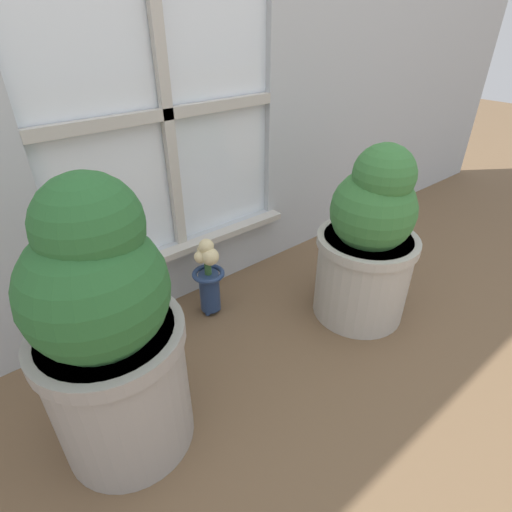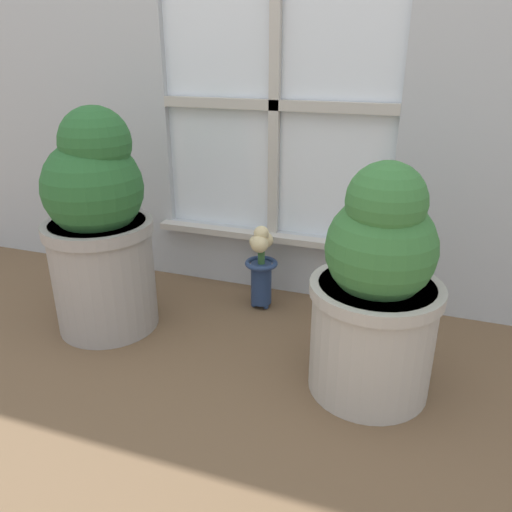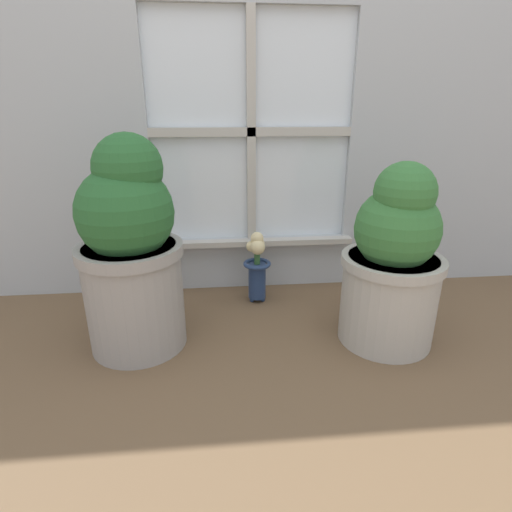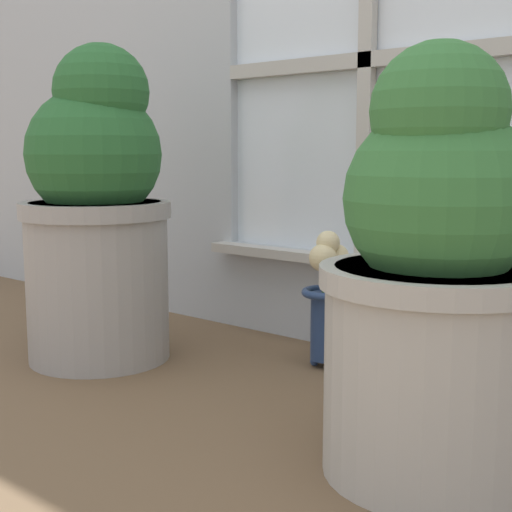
{
  "view_description": "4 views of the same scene",
  "coord_description": "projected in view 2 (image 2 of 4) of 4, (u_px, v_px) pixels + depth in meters",
  "views": [
    {
      "loc": [
        -0.6,
        -0.53,
        0.98
      ],
      "look_at": [
        0.05,
        0.27,
        0.33
      ],
      "focal_mm": 28.0,
      "sensor_mm": 36.0,
      "label": 1
    },
    {
      "loc": [
        0.53,
        -1.04,
        0.88
      ],
      "look_at": [
        0.06,
        0.3,
        0.28
      ],
      "focal_mm": 35.0,
      "sensor_mm": 36.0,
      "label": 2
    },
    {
      "loc": [
        -0.14,
        -1.07,
        0.8
      ],
      "look_at": [
        -0.02,
        0.28,
        0.29
      ],
      "focal_mm": 28.0,
      "sensor_mm": 36.0,
      "label": 3
    },
    {
      "loc": [
        0.9,
        -0.81,
        0.48
      ],
      "look_at": [
        -0.03,
        0.28,
        0.27
      ],
      "focal_mm": 50.0,
      "sensor_mm": 36.0,
      "label": 4
    }
  ],
  "objects": [
    {
      "name": "flower_vase",
      "position": [
        261.0,
        265.0,
        1.77
      ],
      "size": [
        0.12,
        0.12,
        0.31
      ],
      "color": "navy",
      "rests_on": "ground_plane"
    },
    {
      "name": "potted_plant_right",
      "position": [
        376.0,
        293.0,
        1.29
      ],
      "size": [
        0.35,
        0.35,
        0.64
      ],
      "color": "#B7B2A8",
      "rests_on": "ground_plane"
    },
    {
      "name": "ground_plane",
      "position": [
        202.0,
        384.0,
        1.41
      ],
      "size": [
        10.0,
        10.0,
        0.0
      ],
      "primitive_type": "plane",
      "color": "brown"
    },
    {
      "name": "potted_plant_left",
      "position": [
        99.0,
        228.0,
        1.58
      ],
      "size": [
        0.35,
        0.35,
        0.73
      ],
      "color": "#9E9993",
      "rests_on": "ground_plane"
    }
  ]
}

